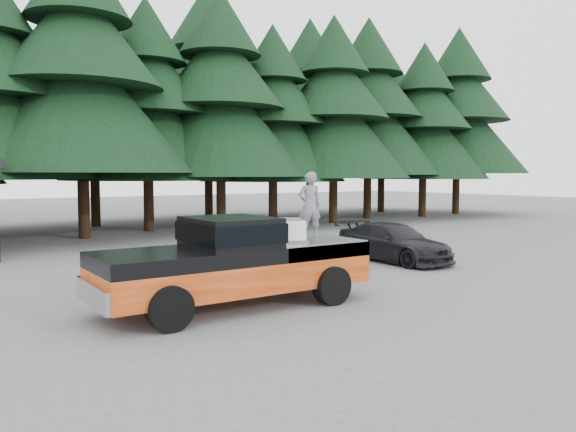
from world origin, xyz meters
TOP-DOWN VIEW (x-y plane):
  - ground at (0.00, 0.00)m, footprint 120.00×120.00m
  - pickup_truck at (-1.73, -0.52)m, footprint 6.00×2.04m
  - truck_cab at (-1.83, -0.52)m, footprint 1.66×1.90m
  - air_compressor at (-0.50, -0.75)m, footprint 0.83×0.77m
  - man_on_bed at (0.29, -0.44)m, footprint 0.63×0.49m
  - parked_car at (5.57, 2.15)m, footprint 1.86×4.28m
  - treeline at (0.42, 17.20)m, footprint 60.15×16.05m

SIDE VIEW (x-z plane):
  - ground at x=0.00m, z-range 0.00..0.00m
  - parked_car at x=5.57m, z-range 0.00..1.23m
  - pickup_truck at x=-1.73m, z-range 0.00..1.33m
  - air_compressor at x=-0.50m, z-range 1.33..1.79m
  - truck_cab at x=-1.83m, z-range 1.33..1.92m
  - man_on_bed at x=0.29m, z-range 1.33..2.87m
  - treeline at x=0.42m, z-range -1.03..16.47m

